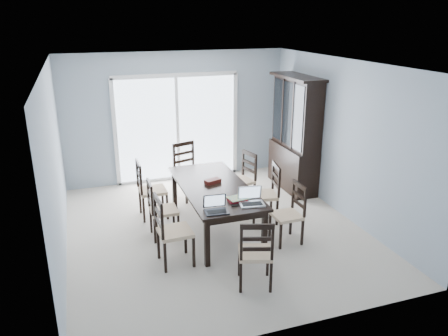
{
  "coord_description": "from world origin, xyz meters",
  "views": [
    {
      "loc": [
        -1.87,
        -6.0,
        3.24
      ],
      "look_at": [
        0.16,
        0.0,
        1.02
      ],
      "focal_mm": 35.0,
      "sensor_mm": 36.0,
      "label": 1
    }
  ],
  "objects": [
    {
      "name": "ceiling",
      "position": [
        0.0,
        0.0,
        2.6
      ],
      "size": [
        5.0,
        5.0,
        0.0
      ],
      "primitive_type": "plane",
      "rotation": [
        3.14,
        0.0,
        0.0
      ],
      "color": "white",
      "rests_on": "back_wall"
    },
    {
      "name": "chair_end_far",
      "position": [
        -0.06,
        1.48,
        0.63
      ],
      "size": [
        0.56,
        0.57,
        1.19
      ],
      "rotation": [
        0.0,
        0.0,
        3.43
      ],
      "color": "black",
      "rests_on": "floor"
    },
    {
      "name": "chair_right_near",
      "position": [
        0.99,
        -0.72,
        0.56
      ],
      "size": [
        0.42,
        0.41,
        1.06
      ],
      "rotation": [
        0.0,
        0.0,
        1.59
      ],
      "color": "black",
      "rests_on": "floor"
    },
    {
      "name": "balcony",
      "position": [
        0.0,
        3.5,
        -0.05
      ],
      "size": [
        4.5,
        2.0,
        0.1
      ],
      "primitive_type": "cube",
      "color": "gray",
      "rests_on": "ground"
    },
    {
      "name": "game_box",
      "position": [
        0.01,
        0.11,
        0.78
      ],
      "size": [
        0.28,
        0.2,
        0.06
      ],
      "primitive_type": "cube",
      "rotation": [
        0.0,
        0.0,
        0.33
      ],
      "color": "#45110D",
      "rests_on": "dining_table"
    },
    {
      "name": "chair_right_mid",
      "position": [
        0.95,
        0.02,
        0.6
      ],
      "size": [
        0.51,
        0.5,
        1.13
      ],
      "rotation": [
        0.0,
        0.0,
        1.4
      ],
      "color": "black",
      "rests_on": "floor"
    },
    {
      "name": "china_hutch",
      "position": [
        2.02,
        1.25,
        1.07
      ],
      "size": [
        0.5,
        1.38,
        2.2
      ],
      "color": "black",
      "rests_on": "floor"
    },
    {
      "name": "wall_left",
      "position": [
        -2.25,
        0.0,
        1.3
      ],
      "size": [
        0.02,
        5.0,
        2.6
      ],
      "primitive_type": "cube",
      "color": "#909FAC",
      "rests_on": "floor"
    },
    {
      "name": "chair_left_mid",
      "position": [
        -0.89,
        0.03,
        0.56
      ],
      "size": [
        0.42,
        0.4,
        1.07
      ],
      "rotation": [
        0.0,
        0.0,
        -1.58
      ],
      "color": "black",
      "rests_on": "floor"
    },
    {
      "name": "chair_left_far",
      "position": [
        -0.93,
        0.8,
        0.61
      ],
      "size": [
        0.45,
        0.43,
        1.15
      ],
      "rotation": [
        0.0,
        0.0,
        -1.56
      ],
      "color": "black",
      "rests_on": "floor"
    },
    {
      "name": "chair_end_near",
      "position": [
        -0.0,
        -1.69,
        0.58
      ],
      "size": [
        0.52,
        0.53,
        1.09
      ],
      "rotation": [
        0.0,
        0.0,
        -0.31
      ],
      "color": "black",
      "rests_on": "floor"
    },
    {
      "name": "sliding_door",
      "position": [
        0.0,
        2.48,
        1.09
      ],
      "size": [
        2.52,
        0.05,
        2.18
      ],
      "color": "silver",
      "rests_on": "floor"
    },
    {
      "name": "chair_left_near",
      "position": [
        -0.9,
        -0.78,
        0.61
      ],
      "size": [
        0.47,
        0.45,
        1.16
      ],
      "rotation": [
        0.0,
        0.0,
        -1.53
      ],
      "color": "black",
      "rests_on": "floor"
    },
    {
      "name": "chair_right_far",
      "position": [
        0.81,
        0.8,
        0.59
      ],
      "size": [
        0.52,
        0.51,
        1.11
      ],
      "rotation": [
        0.0,
        0.0,
        1.83
      ],
      "color": "black",
      "rests_on": "floor"
    },
    {
      "name": "floor",
      "position": [
        0.0,
        0.0,
        0.0
      ],
      "size": [
        5.0,
        5.0,
        0.0
      ],
      "primitive_type": "plane",
      "color": "beige",
      "rests_on": "ground"
    },
    {
      "name": "hot_tub",
      "position": [
        -0.72,
        3.5,
        0.5
      ],
      "size": [
        2.07,
        1.88,
        1.01
      ],
      "rotation": [
        0.0,
        0.0,
        -0.08
      ],
      "color": "brown",
      "rests_on": "balcony"
    },
    {
      "name": "back_wall",
      "position": [
        0.0,
        2.5,
        1.3
      ],
      "size": [
        4.5,
        0.02,
        2.6
      ],
      "primitive_type": "cube",
      "color": "#909FAC",
      "rests_on": "floor"
    },
    {
      "name": "dining_table",
      "position": [
        0.0,
        0.0,
        0.67
      ],
      "size": [
        1.0,
        2.2,
        0.75
      ],
      "color": "black",
      "rests_on": "floor"
    },
    {
      "name": "laptop_dark",
      "position": [
        -0.26,
        -0.94,
        0.8
      ],
      "size": [
        0.33,
        0.25,
        0.22
      ],
      "rotation": [
        0.0,
        0.0,
        -0.09
      ],
      "color": "black",
      "rests_on": "dining_table"
    },
    {
      "name": "cell_phone",
      "position": [
        0.04,
        -0.82,
        0.76
      ],
      "size": [
        0.1,
        0.06,
        0.01
      ],
      "primitive_type": "cube",
      "rotation": [
        0.0,
        0.0,
        -0.13
      ],
      "color": "black",
      "rests_on": "dining_table"
    },
    {
      "name": "wall_right",
      "position": [
        2.25,
        0.0,
        1.3
      ],
      "size": [
        0.02,
        5.0,
        2.6
      ],
      "primitive_type": "cube",
      "color": "#909FAC",
      "rests_on": "floor"
    },
    {
      "name": "railing",
      "position": [
        0.0,
        4.5,
        0.55
      ],
      "size": [
        4.5,
        0.06,
        1.1
      ],
      "primitive_type": "cube",
      "color": "#99999E",
      "rests_on": "balcony"
    },
    {
      "name": "laptop_silver",
      "position": [
        0.28,
        -0.85,
        0.81
      ],
      "size": [
        0.37,
        0.29,
        0.24
      ],
      "rotation": [
        0.0,
        0.0,
        -0.14
      ],
      "color": "silver",
      "rests_on": "dining_table"
    },
    {
      "name": "book_stack",
      "position": [
        0.14,
        -0.65,
        0.77
      ],
      "size": [
        0.3,
        0.25,
        0.05
      ],
      "rotation": [
        0.0,
        0.0,
        0.0
      ],
      "color": "maroon",
      "rests_on": "dining_table"
    }
  ]
}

